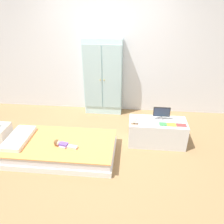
% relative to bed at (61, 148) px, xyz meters
% --- Properties ---
extents(ground_plane, '(10.00, 10.00, 0.02)m').
position_rel_bed_xyz_m(ground_plane, '(0.58, 0.18, -0.13)').
color(ground_plane, '#99754C').
extents(back_wall, '(6.40, 0.05, 2.70)m').
position_rel_bed_xyz_m(back_wall, '(0.58, 1.75, 1.23)').
color(back_wall, silver).
rests_on(back_wall, ground_plane).
extents(bed, '(1.75, 0.92, 0.25)m').
position_rel_bed_xyz_m(bed, '(0.00, 0.00, 0.00)').
color(bed, white).
rests_on(bed, ground_plane).
extents(pillow, '(0.32, 0.66, 0.07)m').
position_rel_bed_xyz_m(pillow, '(-0.67, -0.00, 0.16)').
color(pillow, white).
rests_on(pillow, bed).
extents(doll, '(0.39, 0.15, 0.10)m').
position_rel_bed_xyz_m(doll, '(0.06, -0.09, 0.16)').
color(doll, '#6B4CB2').
rests_on(doll, bed).
extents(wardrobe, '(0.79, 0.31, 1.60)m').
position_rel_bed_xyz_m(wardrobe, '(0.50, 1.57, 0.68)').
color(wardrobe, silver).
rests_on(wardrobe, ground_plane).
extents(tv_stand, '(0.97, 0.43, 0.44)m').
position_rel_bed_xyz_m(tv_stand, '(1.57, 0.48, 0.10)').
color(tv_stand, silver).
rests_on(tv_stand, ground_plane).
extents(tv_monitor, '(0.28, 0.10, 0.23)m').
position_rel_bed_xyz_m(tv_monitor, '(1.63, 0.55, 0.45)').
color(tv_monitor, '#99999E').
rests_on(tv_monitor, tv_stand).
extents(rocking_horse_toy, '(0.11, 0.04, 0.13)m').
position_rel_bed_xyz_m(rocking_horse_toy, '(1.19, 0.35, 0.38)').
color(rocking_horse_toy, '#8E6642').
rests_on(rocking_horse_toy, tv_stand).
extents(book_green, '(0.12, 0.09, 0.02)m').
position_rel_bed_xyz_m(book_green, '(1.64, 0.38, 0.33)').
color(book_green, '#429E51').
rests_on(book_green, tv_stand).
extents(book_yellow, '(0.15, 0.10, 0.01)m').
position_rel_bed_xyz_m(book_yellow, '(1.78, 0.38, 0.32)').
color(book_yellow, gold).
rests_on(book_yellow, tv_stand).
extents(book_red, '(0.16, 0.09, 0.01)m').
position_rel_bed_xyz_m(book_red, '(1.94, 0.38, 0.33)').
color(book_red, '#CC3838').
rests_on(book_red, tv_stand).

